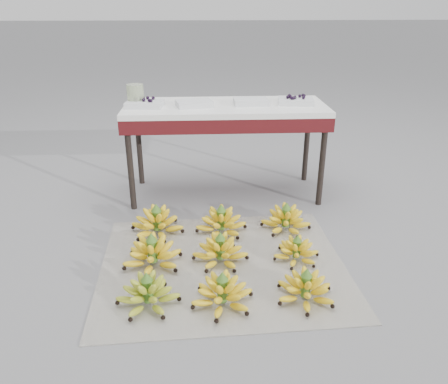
{
  "coord_description": "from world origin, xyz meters",
  "views": [
    {
      "loc": [
        -0.19,
        -1.99,
        1.26
      ],
      "look_at": [
        -0.08,
        0.19,
        0.3
      ],
      "focal_mm": 35.0,
      "sensor_mm": 36.0,
      "label": 1
    }
  ],
  "objects_px": {
    "bunch_mid_right": "(297,251)",
    "bunch_back_right": "(286,220)",
    "vendor_table": "(225,115)",
    "tray_far_right": "(296,101)",
    "bunch_mid_left": "(153,254)",
    "tray_far_left": "(145,104)",
    "bunch_mid_center": "(220,251)",
    "bunch_back_left": "(157,223)",
    "bunch_front_right": "(305,289)",
    "bunch_front_left": "(148,294)",
    "tray_left": "(194,103)",
    "bunch_front_center": "(222,293)",
    "tray_right": "(251,102)",
    "newspaper_mat": "(223,265)",
    "glass_jar": "(135,95)",
    "bunch_back_center": "(221,223)"
  },
  "relations": [
    {
      "from": "bunch_front_left",
      "to": "bunch_mid_left",
      "type": "height_order",
      "value": "bunch_mid_left"
    },
    {
      "from": "newspaper_mat",
      "to": "glass_jar",
      "type": "relative_size",
      "value": 9.2
    },
    {
      "from": "bunch_mid_left",
      "to": "bunch_mid_center",
      "type": "distance_m",
      "value": 0.35
    },
    {
      "from": "bunch_front_right",
      "to": "glass_jar",
      "type": "height_order",
      "value": "glass_jar"
    },
    {
      "from": "bunch_back_right",
      "to": "bunch_back_left",
      "type": "bearing_deg",
      "value": 159.98
    },
    {
      "from": "bunch_mid_center",
      "to": "bunch_mid_right",
      "type": "bearing_deg",
      "value": 20.95
    },
    {
      "from": "vendor_table",
      "to": "tray_far_right",
      "type": "distance_m",
      "value": 0.47
    },
    {
      "from": "bunch_back_left",
      "to": "bunch_mid_left",
      "type": "bearing_deg",
      "value": -69.62
    },
    {
      "from": "bunch_back_center",
      "to": "tray_left",
      "type": "relative_size",
      "value": 1.19
    },
    {
      "from": "bunch_mid_center",
      "to": "bunch_back_left",
      "type": "bearing_deg",
      "value": 159.07
    },
    {
      "from": "bunch_back_left",
      "to": "bunch_back_center",
      "type": "xyz_separation_m",
      "value": [
        0.38,
        -0.01,
        -0.0
      ]
    },
    {
      "from": "bunch_mid_right",
      "to": "bunch_back_right",
      "type": "height_order",
      "value": "bunch_back_right"
    },
    {
      "from": "bunch_back_left",
      "to": "bunch_front_right",
      "type": "bearing_deg",
      "value": -23.17
    },
    {
      "from": "bunch_front_right",
      "to": "bunch_mid_right",
      "type": "bearing_deg",
      "value": 73.83
    },
    {
      "from": "vendor_table",
      "to": "tray_far_right",
      "type": "relative_size",
      "value": 5.31
    },
    {
      "from": "tray_far_right",
      "to": "glass_jar",
      "type": "distance_m",
      "value": 1.05
    },
    {
      "from": "bunch_front_center",
      "to": "bunch_back_left",
      "type": "relative_size",
      "value": 0.79
    },
    {
      "from": "newspaper_mat",
      "to": "bunch_mid_center",
      "type": "distance_m",
      "value": 0.07
    },
    {
      "from": "bunch_front_right",
      "to": "bunch_back_right",
      "type": "relative_size",
      "value": 0.86
    },
    {
      "from": "newspaper_mat",
      "to": "bunch_mid_center",
      "type": "bearing_deg",
      "value": 111.01
    },
    {
      "from": "bunch_mid_center",
      "to": "tray_right",
      "type": "relative_size",
      "value": 1.63
    },
    {
      "from": "newspaper_mat",
      "to": "bunch_mid_center",
      "type": "xyz_separation_m",
      "value": [
        -0.01,
        0.03,
        0.06
      ]
    },
    {
      "from": "bunch_back_right",
      "to": "tray_far_left",
      "type": "xyz_separation_m",
      "value": [
        -0.85,
        0.53,
        0.59
      ]
    },
    {
      "from": "bunch_front_left",
      "to": "tray_left",
      "type": "relative_size",
      "value": 1.3
    },
    {
      "from": "bunch_front_left",
      "to": "newspaper_mat",
      "type": "bearing_deg",
      "value": 52.68
    },
    {
      "from": "bunch_mid_right",
      "to": "bunch_back_center",
      "type": "distance_m",
      "value": 0.5
    },
    {
      "from": "bunch_front_center",
      "to": "tray_right",
      "type": "xyz_separation_m",
      "value": [
        0.25,
        1.25,
        0.59
      ]
    },
    {
      "from": "tray_left",
      "to": "tray_right",
      "type": "xyz_separation_m",
      "value": [
        0.37,
        0.03,
        -0.0
      ]
    },
    {
      "from": "bunch_back_left",
      "to": "vendor_table",
      "type": "xyz_separation_m",
      "value": [
        0.43,
        0.57,
        0.49
      ]
    },
    {
      "from": "bunch_mid_center",
      "to": "tray_far_left",
      "type": "bearing_deg",
      "value": 139.05
    },
    {
      "from": "bunch_mid_right",
      "to": "bunch_back_left",
      "type": "relative_size",
      "value": 0.69
    },
    {
      "from": "bunch_mid_center",
      "to": "glass_jar",
      "type": "height_order",
      "value": "glass_jar"
    },
    {
      "from": "bunch_front_center",
      "to": "bunch_mid_center",
      "type": "relative_size",
      "value": 0.83
    },
    {
      "from": "bunch_mid_right",
      "to": "tray_far_left",
      "type": "xyz_separation_m",
      "value": [
        -0.85,
        0.87,
        0.6
      ]
    },
    {
      "from": "bunch_front_left",
      "to": "tray_far_left",
      "type": "bearing_deg",
      "value": 106.55
    },
    {
      "from": "tray_far_right",
      "to": "bunch_front_left",
      "type": "bearing_deg",
      "value": -125.44
    },
    {
      "from": "bunch_back_right",
      "to": "bunch_mid_center",
      "type": "bearing_deg",
      "value": -161.03
    },
    {
      "from": "bunch_back_left",
      "to": "tray_far_left",
      "type": "height_order",
      "value": "tray_far_left"
    },
    {
      "from": "bunch_front_right",
      "to": "bunch_back_right",
      "type": "distance_m",
      "value": 0.67
    },
    {
      "from": "bunch_mid_left",
      "to": "bunch_back_right",
      "type": "height_order",
      "value": "bunch_mid_left"
    },
    {
      "from": "newspaper_mat",
      "to": "bunch_front_left",
      "type": "bearing_deg",
      "value": -138.77
    },
    {
      "from": "bunch_front_right",
      "to": "glass_jar",
      "type": "distance_m",
      "value": 1.65
    },
    {
      "from": "tray_far_left",
      "to": "bunch_mid_right",
      "type": "bearing_deg",
      "value": -45.67
    },
    {
      "from": "bunch_back_left",
      "to": "tray_left",
      "type": "relative_size",
      "value": 1.54
    },
    {
      "from": "bunch_mid_left",
      "to": "tray_far_left",
      "type": "distance_m",
      "value": 1.06
    },
    {
      "from": "bunch_back_center",
      "to": "tray_left",
      "type": "distance_m",
      "value": 0.81
    },
    {
      "from": "bunch_back_center",
      "to": "tray_left",
      "type": "bearing_deg",
      "value": 103.6
    },
    {
      "from": "tray_left",
      "to": "tray_far_right",
      "type": "relative_size",
      "value": 1.02
    },
    {
      "from": "bunch_front_left",
      "to": "bunch_mid_right",
      "type": "bearing_deg",
      "value": 35.79
    },
    {
      "from": "newspaper_mat",
      "to": "glass_jar",
      "type": "height_order",
      "value": "glass_jar"
    }
  ]
}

